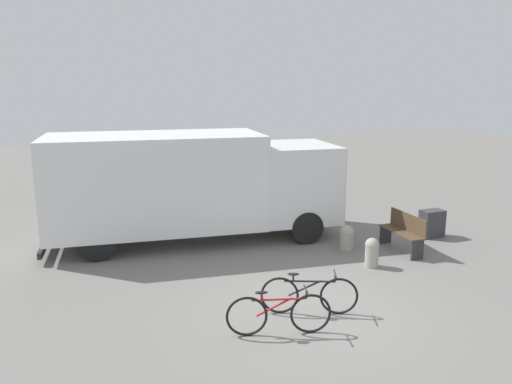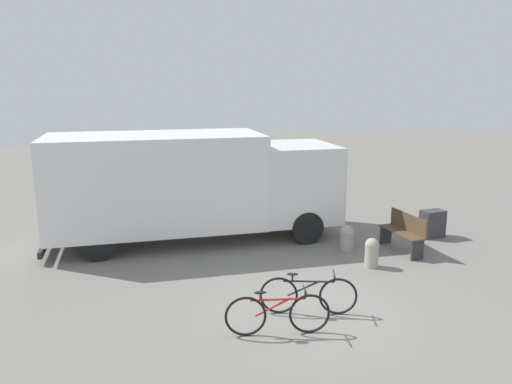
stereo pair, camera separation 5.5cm
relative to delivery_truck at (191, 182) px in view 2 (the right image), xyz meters
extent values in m
plane|color=slate|center=(0.90, -5.17, -1.61)|extent=(60.00, 60.00, 0.00)
cube|color=white|center=(-0.91, 0.12, 0.07)|extent=(5.85, 3.26, 2.48)
cube|color=silver|center=(2.91, -0.37, -0.12)|extent=(2.43, 2.72, 2.10)
cube|color=black|center=(-3.72, 0.48, -1.37)|extent=(0.41, 2.44, 0.16)
cylinder|color=black|center=(3.05, 0.74, -1.17)|extent=(0.90, 0.39, 0.88)
cylinder|color=black|center=(2.76, -1.49, -1.17)|extent=(0.90, 0.39, 0.88)
cylinder|color=black|center=(-2.28, 1.43, -1.17)|extent=(0.90, 0.39, 0.88)
cylinder|color=black|center=(-2.57, -0.80, -1.17)|extent=(0.90, 0.39, 0.88)
cube|color=brown|center=(4.69, -2.99, -1.10)|extent=(0.47, 1.48, 0.03)
cube|color=brown|center=(4.87, -3.00, -0.87)|extent=(0.10, 1.46, 0.48)
cube|color=#2D2D33|center=(4.66, -3.67, -1.36)|extent=(0.34, 0.07, 0.50)
cube|color=#2D2D33|center=(4.72, -2.31, -1.36)|extent=(0.34, 0.07, 0.50)
torus|color=black|center=(-0.53, -5.62, -1.25)|extent=(0.70, 0.24, 0.72)
torus|color=black|center=(0.53, -5.93, -1.25)|extent=(0.70, 0.24, 0.72)
cylinder|color=red|center=(0.00, -5.78, -0.96)|extent=(0.91, 0.30, 0.04)
cylinder|color=red|center=(-0.08, -5.75, -1.10)|extent=(0.61, 0.21, 0.33)
cylinder|color=red|center=(-0.29, -5.69, -0.91)|extent=(0.03, 0.03, 0.12)
ellipsoid|color=black|center=(-0.29, -5.69, -0.83)|extent=(0.24, 0.15, 0.05)
cylinder|color=black|center=(0.45, -5.91, -0.89)|extent=(0.03, 0.03, 0.15)
cylinder|color=black|center=(0.45, -5.91, -0.81)|extent=(0.15, 0.43, 0.02)
torus|color=black|center=(0.35, -5.05, -1.25)|extent=(0.67, 0.33, 0.72)
torus|color=black|center=(1.35, -5.49, -1.25)|extent=(0.67, 0.33, 0.72)
cylinder|color=black|center=(0.85, -5.27, -0.96)|extent=(0.87, 0.41, 0.04)
cylinder|color=black|center=(0.78, -5.24, -1.10)|extent=(0.58, 0.28, 0.33)
cylinder|color=black|center=(0.57, -5.15, -0.91)|extent=(0.03, 0.03, 0.12)
ellipsoid|color=black|center=(0.57, -5.15, -0.83)|extent=(0.24, 0.17, 0.05)
cylinder|color=black|center=(1.28, -5.46, -0.89)|extent=(0.03, 0.03, 0.15)
cylinder|color=black|center=(1.28, -5.46, -0.81)|extent=(0.20, 0.41, 0.02)
cylinder|color=#9E998C|center=(3.36, -3.65, -1.34)|extent=(0.31, 0.31, 0.54)
sphere|color=#9E998C|center=(3.36, -3.65, -1.07)|extent=(0.33, 0.33, 0.33)
cylinder|color=#9E998C|center=(3.48, -2.37, -1.37)|extent=(0.36, 0.36, 0.47)
sphere|color=#9E998C|center=(3.48, -2.37, -1.14)|extent=(0.37, 0.37, 0.37)
cube|color=#38383D|center=(6.28, -2.30, -1.22)|extent=(0.64, 0.39, 0.77)
camera|label=1|loc=(-3.29, -12.91, 2.62)|focal=35.00mm
camera|label=2|loc=(-3.24, -12.93, 2.62)|focal=35.00mm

